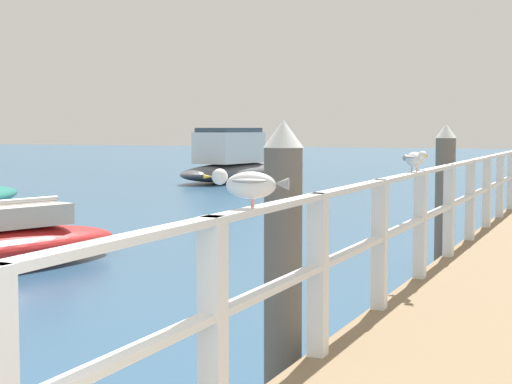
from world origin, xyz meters
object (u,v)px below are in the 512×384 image
dock_piling_near (283,257)px  boat_2 (236,164)px  seagull_foreground (249,183)px  seagull_background (415,159)px  dock_piling_far (445,194)px

dock_piling_near → boat_2: (-10.59, 22.37, -0.36)m
seagull_foreground → seagull_background: 4.07m
dock_piling_far → seagull_foreground: bearing=-87.3°
seagull_background → boat_2: 22.63m
dock_piling_near → seagull_foreground: 1.64m
seagull_background → boat_2: (-10.97, 19.77, -1.00)m
seagull_foreground → boat_2: bearing=11.8°
dock_piling_far → boat_2: dock_piling_far is taller
dock_piling_near → seagull_foreground: (0.37, -1.46, 0.64)m
boat_2 → seagull_background: bearing=127.2°
dock_piling_near → seagull_foreground: size_ratio=4.25×
dock_piling_near → dock_piling_far: 6.32m
dock_piling_far → boat_2: bearing=123.4°
seagull_foreground → boat_2: boat_2 is taller
dock_piling_far → seagull_background: 3.79m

